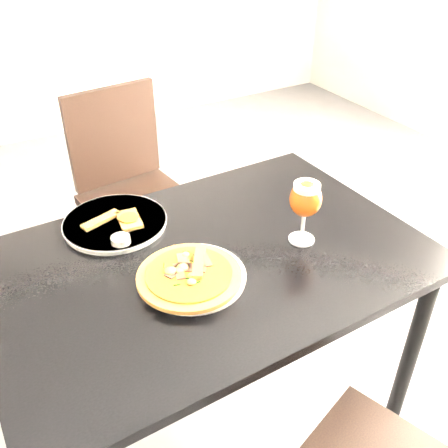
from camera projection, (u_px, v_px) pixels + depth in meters
ground at (273, 441)px, 1.74m from camera, size 6.00×6.00×0.00m
dining_table at (209, 281)px, 1.44m from camera, size 1.22×0.82×0.75m
chair_far at (132, 188)px, 2.18m from camera, size 0.47×0.47×0.92m
plate_main at (194, 277)px, 1.30m from camera, size 0.34×0.34×0.01m
pizza at (189, 275)px, 1.28m from camera, size 0.27×0.27×0.03m
plate_second at (115, 223)px, 1.51m from camera, size 0.39×0.39×0.02m
crust_scraps at (120, 220)px, 1.50m from camera, size 0.18×0.13×0.01m
loose_crust at (166, 257)px, 1.38m from camera, size 0.10×0.07×0.01m
sauce_cup at (121, 242)px, 1.41m from camera, size 0.05×0.05×0.04m
beer_glass at (306, 200)px, 1.37m from camera, size 0.09×0.09×0.19m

